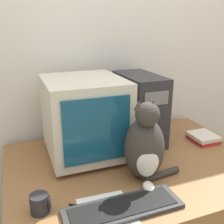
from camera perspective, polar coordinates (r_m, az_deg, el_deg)
wall_back at (r=1.81m, az=-1.90°, el=11.62°), size 7.00×0.05×2.50m
desk at (r=1.69m, az=5.04°, el=-21.82°), size 1.38×0.97×0.75m
crt_monitor at (r=1.47m, az=-6.01°, el=-1.03°), size 0.42×0.47×0.44m
computer_tower at (r=1.67m, az=5.92°, el=0.87°), size 0.21×0.41×0.43m
keyboard at (r=1.13m, az=2.44°, el=-20.18°), size 0.49×0.16×0.02m
cat at (r=1.26m, az=7.19°, el=-7.43°), size 0.30×0.28×0.40m
book_stack at (r=1.79m, az=19.29°, el=-5.28°), size 0.16×0.18×0.05m
pen at (r=1.15m, az=-5.64°, el=-19.80°), size 0.13×0.09×0.01m
paper_sheet at (r=1.11m, az=-0.64°, el=-21.90°), size 0.22×0.31×0.00m
mug at (r=1.14m, az=-15.38°, el=-18.65°), size 0.08×0.07×0.08m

